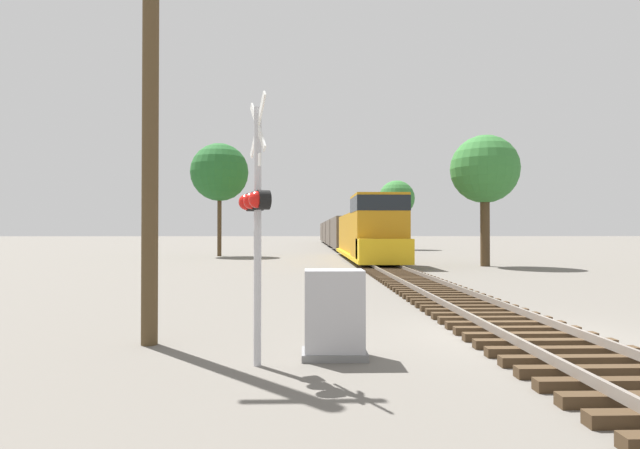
{
  "coord_description": "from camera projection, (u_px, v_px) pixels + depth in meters",
  "views": [
    {
      "loc": [
        -4.34,
        -9.85,
        2.12
      ],
      "look_at": [
        -3.85,
        7.27,
        2.35
      ],
      "focal_mm": 28.0,
      "sensor_mm": 36.0,
      "label": 1
    }
  ],
  "objects": [
    {
      "name": "tree_mid_background",
      "position": [
        220.0,
        172.0,
        42.38
      ],
      "size": [
        4.9,
        4.9,
        9.59
      ],
      "color": "#473521",
      "rests_on": "ground"
    },
    {
      "name": "relay_cabinet",
      "position": [
        334.0,
        314.0,
        8.37
      ],
      "size": [
        1.09,
        0.71,
        1.47
      ],
      "color": "slate",
      "rests_on": "ground"
    },
    {
      "name": "freight_train",
      "position": [
        340.0,
        233.0,
        62.86
      ],
      "size": [
        3.04,
        74.24,
        4.3
      ],
      "color": "#B77A14",
      "rests_on": "ground"
    },
    {
      "name": "ground_plane",
      "position": [
        523.0,
        338.0,
        9.94
      ],
      "size": [
        400.0,
        400.0,
        0.0
      ],
      "primitive_type": "plane",
      "color": "#666059"
    },
    {
      "name": "rail_track_bed",
      "position": [
        523.0,
        331.0,
        9.94
      ],
      "size": [
        2.6,
        160.0,
        0.31
      ],
      "color": "#42301E",
      "rests_on": "ground"
    },
    {
      "name": "tree_far_right",
      "position": [
        485.0,
        170.0,
        30.18
      ],
      "size": [
        4.11,
        4.11,
        7.94
      ],
      "color": "#473521",
      "rests_on": "ground"
    },
    {
      "name": "crossing_signal_near",
      "position": [
        256.0,
        209.0,
        7.88
      ],
      "size": [
        0.6,
        1.0,
        4.26
      ],
      "rotation": [
        0.0,
        0.0,
        -1.23
      ],
      "color": "#B7B7BC",
      "rests_on": "ground"
    },
    {
      "name": "utility_pole",
      "position": [
        150.0,
        115.0,
        9.37
      ],
      "size": [
        1.8,
        0.3,
        8.41
      ],
      "color": "#4C3A23",
      "rests_on": "ground"
    },
    {
      "name": "tree_deep_background",
      "position": [
        397.0,
        199.0,
        57.81
      ],
      "size": [
        4.17,
        4.17,
        8.01
      ],
      "color": "brown",
      "rests_on": "ground"
    }
  ]
}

